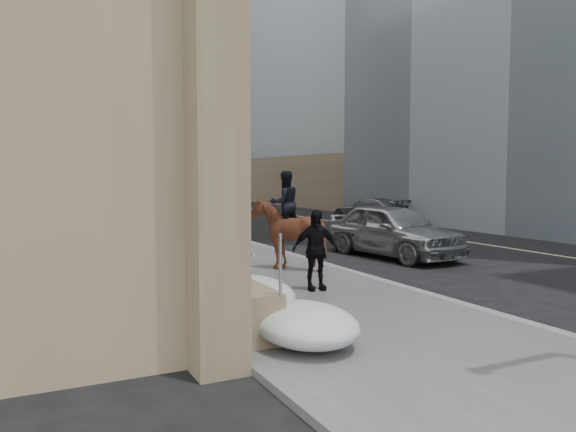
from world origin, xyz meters
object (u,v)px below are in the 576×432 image
Objects in this scene: mounted_horse_left at (201,251)px; car_grey at (369,210)px; mounted_horse_right at (287,229)px; car_silver at (393,230)px; pedestrian at (315,250)px.

mounted_horse_left is 20.36m from car_grey.
mounted_horse_left is 4.00m from mounted_horse_right.
mounted_horse_right is 4.48m from car_silver.
pedestrian reaches higher than car_grey.
mounted_horse_right is 1.48× the size of pedestrian.
mounted_horse_right is at bearing -127.95° from mounted_horse_left.
mounted_horse_left is 2.52m from pedestrian.
car_silver is 1.12× the size of car_grey.
car_silver is (4.93, 3.83, -0.14)m from pedestrian.
mounted_horse_left reaches higher than car_silver.
car_silver is (4.31, 1.15, -0.33)m from mounted_horse_right.
car_silver reaches higher than car_grey.
pedestrian is at bearing 76.66° from mounted_horse_right.
mounted_horse_left is at bearing 30.70° from car_grey.
car_silver is at bearing 48.17° from pedestrian.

